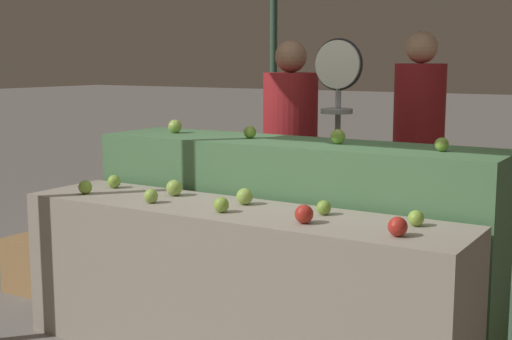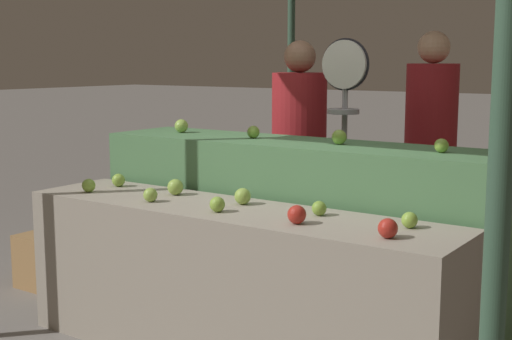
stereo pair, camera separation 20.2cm
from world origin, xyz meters
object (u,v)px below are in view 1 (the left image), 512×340
Objects in this scene: person_vendor_at_scale at (290,144)px; person_customer_left at (419,134)px; produce_scale at (337,108)px; wooden_crate_side at (40,263)px.

person_customer_left reaches higher than person_vendor_at_scale.
produce_scale is 0.94m from person_customer_left.
wooden_crate_side is at bearing 42.32° from person_customer_left.
wooden_crate_side is (-1.28, -1.12, -0.77)m from person_vendor_at_scale.
person_customer_left is (0.68, 0.68, 0.05)m from person_vendor_at_scale.
person_vendor_at_scale is 0.96m from person_customer_left.
wooden_crate_side is (-1.72, -0.92, -1.04)m from produce_scale.
produce_scale is 1.00× the size of person_vendor_at_scale.
produce_scale is at bearing 177.40° from person_vendor_at_scale.
person_vendor_at_scale is at bearing 156.08° from produce_scale.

